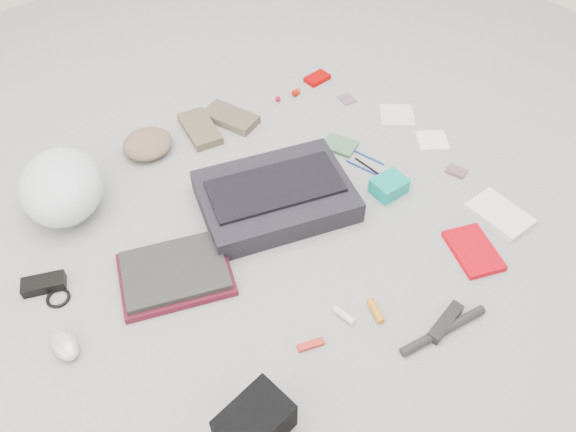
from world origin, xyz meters
TOP-DOWN VIEW (x-y plane):
  - ground_plane at (0.00, 0.00)m, footprint 4.00×4.00m
  - messenger_bag at (0.03, 0.10)m, footprint 0.59×0.50m
  - bag_flap at (0.03, 0.10)m, footprint 0.48×0.33m
  - laptop_sleeve at (-0.40, 0.06)m, footprint 0.40×0.36m
  - laptop at (-0.40, 0.06)m, footprint 0.37×0.32m
  - bike_helmet at (-0.52, 0.54)m, footprint 0.37×0.41m
  - beanie at (-0.16, 0.62)m, footprint 0.24×0.23m
  - mitten_left at (0.04, 0.59)m, footprint 0.15×0.23m
  - mitten_right at (0.18, 0.57)m, footprint 0.17×0.24m
  - power_brick at (-0.72, 0.28)m, footprint 0.14×0.10m
  - cable_coil at (-0.71, 0.21)m, footprint 0.09×0.09m
  - mouse at (-0.76, 0.04)m, footprint 0.07×0.11m
  - camera_bag at (-0.49, -0.47)m, footprint 0.19×0.14m
  - multitool at (-0.23, -0.38)m, footprint 0.08×0.05m
  - toiletry_tube_white at (-0.10, -0.37)m, footprint 0.03×0.07m
  - toiletry_tube_orange at (-0.02, -0.42)m, footprint 0.05×0.08m
  - u_lock at (0.11, -0.57)m, footprint 0.15×0.06m
  - bike_pump at (0.08, -0.59)m, footprint 0.29×0.08m
  - book_red at (0.38, -0.46)m, footprint 0.19×0.22m
  - book_white at (0.58, -0.42)m, footprint 0.14×0.20m
  - notepad at (0.40, 0.18)m, footprint 0.13×0.15m
  - pen_blue at (0.38, 0.05)m, footprint 0.04×0.12m
  - pen_black at (0.40, 0.03)m, footprint 0.01×0.13m
  - pen_navy at (0.44, 0.07)m, footprint 0.04×0.13m
  - accordion_wallet at (0.37, -0.10)m, footprint 0.12×0.10m
  - card_deck at (0.63, -0.19)m, footprint 0.07×0.08m
  - napkin_top at (0.71, 0.17)m, footprint 0.19×0.19m
  - napkin_bottom at (0.70, -0.02)m, footprint 0.16×0.16m
  - lollipop_a at (0.40, 0.55)m, footprint 0.03×0.03m
  - lollipop_b at (0.48, 0.53)m, footprint 0.03×0.03m
  - lollipop_c at (0.49, 0.54)m, footprint 0.03×0.03m
  - altoids_tin at (0.62, 0.56)m, footprint 0.10×0.07m
  - stamp_sheet at (0.63, 0.38)m, footprint 0.07×0.08m

SIDE VIEW (x-z plane):
  - ground_plane at x=0.00m, z-range 0.00..0.00m
  - stamp_sheet at x=0.63m, z-range 0.00..0.00m
  - napkin_bottom at x=0.70m, z-range 0.00..0.01m
  - pen_blue at x=0.38m, z-range 0.00..0.01m
  - pen_black at x=0.40m, z-range 0.00..0.01m
  - pen_navy at x=0.44m, z-range 0.00..0.01m
  - napkin_top at x=0.71m, z-range 0.00..0.01m
  - cable_coil at x=-0.71m, z-range 0.00..0.01m
  - multitool at x=-0.23m, z-range 0.00..0.01m
  - card_deck at x=0.63m, z-range 0.00..0.01m
  - notepad at x=0.40m, z-range 0.00..0.01m
  - book_red at x=0.38m, z-range 0.00..0.02m
  - toiletry_tube_white at x=-0.10m, z-range 0.00..0.02m
  - book_white at x=0.58m, z-range 0.00..0.02m
  - altoids_tin at x=0.62m, z-range 0.00..0.02m
  - lollipop_a at x=0.40m, z-range 0.00..0.02m
  - toiletry_tube_orange at x=-0.02m, z-range 0.00..0.02m
  - laptop_sleeve at x=-0.40m, z-range 0.00..0.02m
  - lollipop_c at x=0.49m, z-range 0.00..0.03m
  - bike_pump at x=0.08m, z-range 0.00..0.03m
  - lollipop_b at x=0.48m, z-range 0.00..0.03m
  - u_lock at x=0.11m, z-range 0.00..0.03m
  - mitten_right at x=0.18m, z-range 0.00..0.03m
  - mitten_left at x=0.04m, z-range 0.00..0.03m
  - power_brick at x=-0.72m, z-range 0.00..0.03m
  - mouse at x=-0.76m, z-range 0.00..0.04m
  - accordion_wallet at x=0.37m, z-range 0.00..0.06m
  - beanie at x=-0.16m, z-range 0.00..0.07m
  - laptop at x=-0.40m, z-range 0.02..0.04m
  - messenger_bag at x=0.03m, z-range 0.00..0.08m
  - camera_bag at x=-0.49m, z-range 0.00..0.11m
  - bag_flap at x=0.03m, z-range 0.08..0.09m
  - bike_helmet at x=-0.52m, z-range 0.00..0.20m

